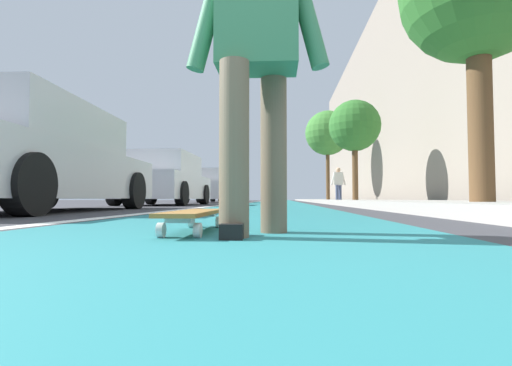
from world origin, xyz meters
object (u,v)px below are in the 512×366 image
Objects in this scene: skateboard at (194,215)px; parked_car_far at (211,187)px; skater_person at (256,47)px; parked_car_mid at (164,181)px; pedestrian_distant at (338,183)px; parked_car_near at (37,160)px; traffic_light at (244,148)px; street_tree_far at (328,133)px; parked_car_end at (230,191)px; street_tree_mid at (355,126)px.

parked_car_far is (14.44, 2.77, 0.62)m from skateboard.
skater_person is (-0.15, -0.35, 0.84)m from skateboard.
pedestrian_distant is (6.00, -5.90, 0.19)m from parked_car_mid.
traffic_light is (14.63, -1.34, 2.18)m from parked_car_near.
skater_person is 0.39× the size of traffic_light.
street_tree_far is 6.26m from pedestrian_distant.
skateboard is 0.51× the size of skater_person.
parked_car_mid is 1.03× the size of parked_car_far.
parked_car_end is (21.48, 3.22, -0.24)m from skater_person.
parked_car_end is 7.01m from street_tree_far.
parked_car_mid is 1.00× the size of traffic_light.
traffic_light is 5.41m from street_tree_far.
parked_car_far is 5.69m from pedestrian_distant.
parked_car_mid is 8.42m from pedestrian_distant.
street_tree_far is (5.50, -5.89, 3.34)m from parked_car_far.
skater_person is at bearing -173.73° from traffic_light.
traffic_light is at bearing 116.66° from street_tree_far.
street_tree_far is 3.44× the size of pedestrian_distant.
parked_car_end is at bearing 40.50° from pedestrian_distant.
parked_car_mid is at bearing 0.30° from parked_car_near.
street_tree_mid reaches higher than parked_car_end.
street_tree_mid is at bearing -14.87° from skateboard.
street_tree_far reaches higher than skater_person.
pedestrian_distant is at bearing -89.01° from parked_car_far.
skateboard is 0.54× the size of pedestrian_distant.
skateboard is 0.16× the size of street_tree_far.
traffic_light is 0.78× the size of street_tree_far.
parked_car_near is at bearing 174.75° from traffic_light.
parked_car_mid is 2.67× the size of pedestrian_distant.
skater_person reaches higher than skateboard.
pedestrian_distant is at bearing 177.92° from street_tree_far.
parked_car_end is 1.15× the size of street_tree_mid.
parked_car_near is 2.97× the size of pedestrian_distant.
street_tree_far is (-1.39, -6.00, 3.35)m from parked_car_end.
pedestrian_distant is at bearing -44.50° from parked_car_mid.
parked_car_mid is 0.95× the size of parked_car_end.
parked_car_near reaches higher than skateboard.
parked_car_far is 8.72m from street_tree_far.
parked_car_mid is at bearing 151.87° from street_tree_far.
parked_car_near is (2.94, 2.95, 0.62)m from skateboard.
parked_car_far is 2.58× the size of pedestrian_distant.
street_tree_far is (19.94, -3.12, 3.96)m from skateboard.
parked_car_end is 8.94m from pedestrian_distant.
traffic_light is at bearing 56.22° from pedestrian_distant.
skateboard is 20.57m from street_tree_far.
parked_car_mid is at bearing 177.97° from parked_car_far.
skateboard is 0.19× the size of parked_car_end.
skater_person is 17.93m from traffic_light.
street_tree_mid is at bearing -175.99° from pedestrian_distant.
parked_car_end reaches higher than skateboard.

